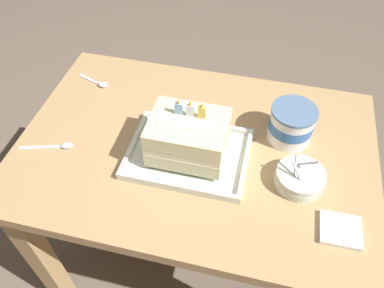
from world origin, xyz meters
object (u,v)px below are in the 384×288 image
object	(u,v)px
napkin_pile	(340,230)
serving_spoon_by_bowls	(59,146)
ice_cream_tub	(291,124)
birthday_cake	(188,137)
bowl_stack	(300,178)
serving_spoon_near_tray	(100,83)
foil_tray	(188,155)

from	to	relation	value
napkin_pile	serving_spoon_by_bowls	bearing A→B (deg)	173.55
ice_cream_tub	serving_spoon_by_bowls	bearing A→B (deg)	-163.04
birthday_cake	bowl_stack	size ratio (longest dim) A/B	1.57
ice_cream_tub	serving_spoon_near_tray	size ratio (longest dim) A/B	1.05
foil_tray	bowl_stack	distance (m)	0.30
bowl_stack	serving_spoon_by_bowls	xyz separation A→B (m)	(-0.67, -0.03, -0.02)
bowl_stack	serving_spoon_near_tray	bearing A→B (deg)	159.17
birthday_cake	ice_cream_tub	size ratio (longest dim) A/B	1.58
ice_cream_tub	serving_spoon_by_bowls	xyz separation A→B (m)	(-0.63, -0.19, -0.05)
serving_spoon_by_bowls	foil_tray	bearing A→B (deg)	8.28
foil_tray	birthday_cake	distance (m)	0.07
foil_tray	ice_cream_tub	bearing A→B (deg)	27.71
ice_cream_tub	serving_spoon_near_tray	distance (m)	0.63
ice_cream_tub	bowl_stack	bearing A→B (deg)	-76.54
bowl_stack	serving_spoon_by_bowls	bearing A→B (deg)	-177.20
bowl_stack	ice_cream_tub	size ratio (longest dim) A/B	1.00
serving_spoon_near_tray	bowl_stack	bearing A→B (deg)	-20.83
serving_spoon_by_bowls	napkin_pile	bearing A→B (deg)	-6.45
serving_spoon_near_tray	serving_spoon_by_bowls	xyz separation A→B (m)	(-0.00, -0.28, -0.00)
foil_tray	birthday_cake	size ratio (longest dim) A/B	1.63
serving_spoon_near_tray	birthday_cake	bearing A→B (deg)	-32.72
ice_cream_tub	foil_tray	bearing A→B (deg)	-152.29
ice_cream_tub	serving_spoon_by_bowls	distance (m)	0.66
serving_spoon_near_tray	serving_spoon_by_bowls	world-z (taller)	serving_spoon_near_tray
napkin_pile	foil_tray	bearing A→B (deg)	160.98
bowl_stack	serving_spoon_near_tray	distance (m)	0.71
serving_spoon_by_bowls	napkin_pile	distance (m)	0.77
ice_cream_tub	napkin_pile	distance (m)	0.32
bowl_stack	serving_spoon_near_tray	xyz separation A→B (m)	(-0.66, 0.25, -0.02)
foil_tray	serving_spoon_near_tray	xyz separation A→B (m)	(-0.36, 0.23, -0.00)
ice_cream_tub	napkin_pile	xyz separation A→B (m)	(0.14, -0.28, -0.05)
birthday_cake	ice_cream_tub	xyz separation A→B (m)	(0.26, 0.14, -0.03)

